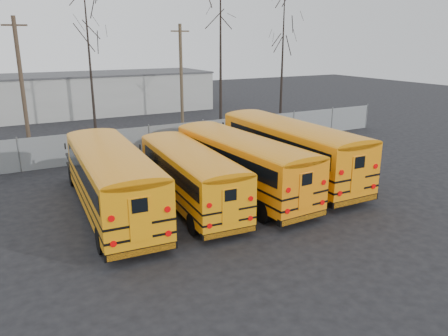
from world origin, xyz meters
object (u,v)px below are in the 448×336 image
bus_a (111,175)px  utility_pole_left (22,84)px  bus_b (189,171)px  utility_pole_right (181,77)px  bus_d (288,146)px  bus_c (240,160)px

bus_a → utility_pole_left: size_ratio=1.26×
bus_b → utility_pole_right: (6.88, 16.69, 2.85)m
bus_d → bus_c: bearing=-167.1°
bus_c → utility_pole_left: 17.50m
bus_a → bus_c: 6.33m
bus_a → utility_pole_left: (-2.04, 14.69, 2.79)m
bus_a → utility_pole_right: (10.35, 16.13, 2.65)m
utility_pole_left → utility_pole_right: size_ratio=1.03×
utility_pole_left → utility_pole_right: (12.40, 1.44, -0.14)m
bus_a → bus_b: 3.52m
bus_d → bus_a: bearing=-177.5°
bus_b → utility_pole_right: 18.28m
bus_a → bus_d: size_ratio=0.95×
bus_a → utility_pole_right: size_ratio=1.30×
bus_a → bus_c: bearing=-0.3°
bus_c → utility_pole_right: size_ratio=1.27×
bus_c → utility_pole_right: bearing=73.5°
bus_b → bus_c: bus_c is taller
utility_pole_right → utility_pole_left: bearing=-168.3°
bus_b → bus_d: (6.35, 0.92, 0.30)m
bus_b → bus_d: 6.42m
bus_b → utility_pole_right: utility_pole_right is taller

